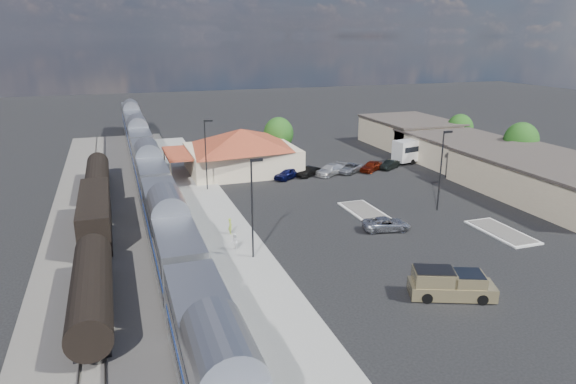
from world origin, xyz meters
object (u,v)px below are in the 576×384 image
object	(u,v)px
pickup_truck	(452,285)
coach_bus	(424,148)
suv	(387,224)
station_depot	(241,150)

from	to	relation	value
pickup_truck	coach_bus	xyz separation A→B (m)	(22.80, 38.79, 1.03)
pickup_truck	suv	bearing A→B (deg)	12.50
suv	coach_bus	size ratio (longest dim) A/B	0.43
station_depot	coach_bus	world-z (taller)	station_depot
pickup_truck	coach_bus	size ratio (longest dim) A/B	0.58
suv	coach_bus	distance (m)	32.35
coach_bus	pickup_truck	bearing A→B (deg)	137.13
station_depot	suv	size ratio (longest dim) A/B	3.78
station_depot	coach_bus	bearing A→B (deg)	-5.30
suv	pickup_truck	bearing A→B (deg)	-177.76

